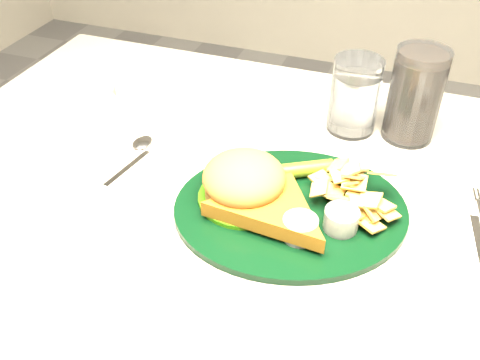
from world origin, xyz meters
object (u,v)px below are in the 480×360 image
(table, at_px, (263,335))
(water_glass, at_px, (355,96))
(dinner_plate, at_px, (292,192))
(cola_glass, at_px, (415,95))

(table, distance_m, water_glass, 0.49)
(dinner_plate, distance_m, water_glass, 0.26)
(table, height_order, water_glass, water_glass)
(water_glass, relative_size, cola_glass, 0.82)
(dinner_plate, height_order, cola_glass, cola_glass)
(dinner_plate, xyz_separation_m, water_glass, (0.04, 0.25, 0.03))
(table, relative_size, dinner_plate, 3.58)
(cola_glass, bearing_deg, dinner_plate, -117.49)
(table, bearing_deg, cola_glass, 50.57)
(table, bearing_deg, dinner_plate, -43.71)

